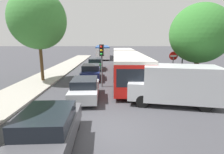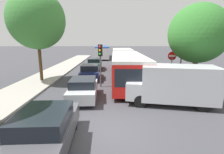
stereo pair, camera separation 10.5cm
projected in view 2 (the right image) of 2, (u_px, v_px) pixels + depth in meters
The scene contains 14 objects.
ground_plane at pixel (107, 129), 7.48m from camera, with size 200.00×200.00×0.00m, color #3D3D42.
kerb_strip_left at pixel (60, 69), 22.23m from camera, with size 3.20×40.15×0.14m, color #9E998E.
articulated_bus at pixel (125, 62), 18.48m from camera, with size 2.75×17.08×2.53m.
city_bus_rear at pixel (103, 51), 36.67m from camera, with size 3.19×11.62×2.47m.
queued_car_graphite at pixel (46, 130), 5.99m from camera, with size 1.95×4.22×1.44m.
queued_car_silver at pixel (84, 89), 11.19m from camera, with size 1.85×4.00×1.37m.
queued_car_navy at pixel (91, 72), 17.04m from camera, with size 1.92×4.15×1.42m.
queued_car_green at pixel (95, 64), 22.53m from camera, with size 1.94×4.19×1.43m.
white_van at pixel (175, 84), 10.12m from camera, with size 5.28×2.85×2.31m.
traffic_light at pixel (101, 56), 13.72m from camera, with size 0.35×0.38×3.40m.
no_entry_sign at pixel (172, 63), 14.30m from camera, with size 0.70×0.08×2.82m.
direction_sign_post at pixel (182, 55), 13.85m from camera, with size 0.22×1.40×3.60m.
tree_left_mid at pixel (38, 20), 14.86m from camera, with size 4.79×4.79×7.90m.
tree_right_near at pixel (199, 35), 12.45m from camera, with size 4.22×4.22×6.29m.
Camera 2 is at (0.25, -6.84, 3.75)m, focal length 28.00 mm.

